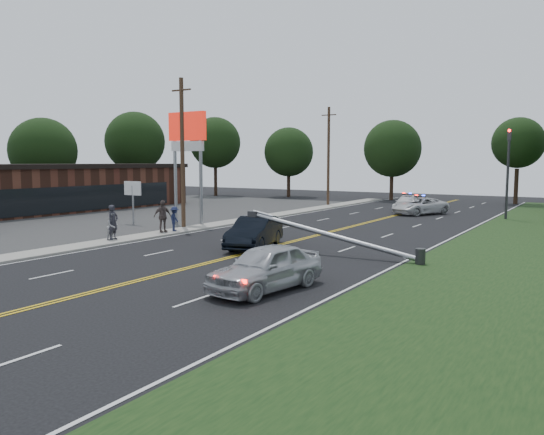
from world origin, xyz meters
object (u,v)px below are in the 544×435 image
Objects in this scene: utility_pole_far at (328,156)px; bystander_a at (113,222)px; emergency_b at (407,204)px; traffic_signal at (508,166)px; pylon_sign at (187,141)px; small_sign at (133,192)px; fallen_streetlight at (339,237)px; emergency_a at (420,206)px; bystander_b at (112,226)px; bystander_d at (163,216)px; utility_pole_mid at (182,153)px; waiting_sedan at (266,267)px; bystander_c at (175,219)px; crashed_sedan at (255,232)px.

bystander_a is at bearing -88.76° from utility_pole_far.
traffic_signal is at bearing -24.29° from emergency_b.
pylon_sign is 2.58× the size of small_sign.
fallen_streetlight is 13.03m from bystander_a.
emergency_a is (10.63, -3.90, -4.36)m from utility_pole_far.
small_sign is 0.33× the size of fallen_streetlight.
bystander_b is (-16.91, -24.62, -3.32)m from traffic_signal.
bystander_b is at bearing -124.48° from traffic_signal.
utility_pole_mid is at bearing 33.67° from bystander_d.
bystander_d is at bearing -88.14° from emergency_a.
emergency_b is 28.44m from bystander_a.
waiting_sedan is (14.11, -11.58, -4.27)m from utility_pole_mid.
bystander_c is (0.36, 4.71, 0.01)m from bystander_b.
small_sign is 8.66m from bystander_b.
bystander_b is (-8.08, -27.31, 0.20)m from emergency_b.
bystander_c is (5.76, -1.91, -1.44)m from small_sign.
pylon_sign is at bearing 41.23° from bystander_d.
pylon_sign reaches higher than emergency_a.
bystander_d is (0.23, 3.77, 0.24)m from bystander_b.
bystander_c is (-7.65, 2.23, 0.08)m from crashed_sedan.
utility_pole_far is 4.97× the size of bystander_d.
bystander_b is at bearing -85.15° from emergency_a.
emergency_b is (-8.83, 2.70, -3.52)m from traffic_signal.
small_sign is at bearing -102.31° from utility_pole_far.
traffic_signal is at bearing 26.04° from emergency_a.
fallen_streetlight is at bearing -13.86° from crashed_sedan.
fallen_streetlight is 4.79m from crashed_sedan.
small_sign is 23.84m from emergency_a.
bystander_a is 0.22m from bystander_b.
pylon_sign is 0.80× the size of utility_pole_mid.
bystander_c is 0.98m from bystander_d.
emergency_a is at bearing 104.51° from waiting_sedan.
utility_pole_mid is 10.46m from crashed_sedan.
crashed_sedan reaches higher than waiting_sedan.
waiting_sedan is 29.89m from emergency_a.
utility_pole_far reaches higher than small_sign.
small_sign is at bearing 167.60° from fallen_streetlight.
bystander_d is (-9.81, -20.95, 0.41)m from emergency_a.
bystander_d is at bearing -11.49° from bystander_a.
bystander_b is (5.39, -6.62, -1.45)m from small_sign.
bystander_c is at bearing 151.51° from waiting_sedan.
traffic_signal reaches higher than emergency_a.
emergency_a is 1.10× the size of emergency_b.
waiting_sedan reaches higher than emergency_a.
waiting_sedan is at bearing -96.54° from traffic_signal.
bystander_b reaches higher than waiting_sedan.
traffic_signal is 3.59× the size of bystander_a.
pylon_sign is 16.66m from fallen_streetlight.
utility_pole_far is 2.12× the size of emergency_b.
bystander_c is at bearing 170.47° from fallen_streetlight.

